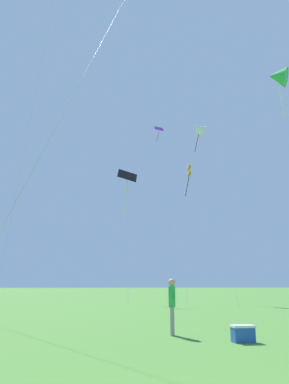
{
  "coord_description": "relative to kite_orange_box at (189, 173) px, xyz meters",
  "views": [
    {
      "loc": [
        -1.42,
        -2.79,
        1.49
      ],
      "look_at": [
        2.94,
        27.25,
        8.55
      ],
      "focal_mm": 37.35,
      "sensor_mm": 36.0,
      "label": 1
    }
  ],
  "objects": [
    {
      "name": "picnic_cooler",
      "position": [
        -5.45,
        -25.6,
        -11.86
      ],
      "size": [
        0.6,
        0.4,
        0.44
      ],
      "color": "#2351B2",
      "rests_on": "ground_plane"
    },
    {
      "name": "kite_black_large",
      "position": [
        -6.18,
        -1.17,
        -1.68
      ],
      "size": [
        1.94,
        5.47,
        11.98
      ],
      "color": "black",
      "rests_on": "ground_plane"
    },
    {
      "name": "person_in_blue_jacket",
      "position": [
        -6.99,
        -23.9,
        -11.08
      ],
      "size": [
        0.24,
        0.53,
        1.66
      ],
      "color": "gray",
      "rests_on": "ground_plane"
    },
    {
      "name": "kite_orange_box",
      "position": [
        0.0,
        0.0,
        0.0
      ],
      "size": [
        1.8,
        4.51,
        12.86
      ],
      "color": "orange",
      "rests_on": "ground_plane"
    },
    {
      "name": "kite_purple_streamer",
      "position": [
        -1.5,
        7.35,
        6.17
      ],
      "size": [
        1.1,
        8.4,
        20.16
      ],
      "color": "purple",
      "rests_on": "ground_plane"
    },
    {
      "name": "kite_white_distant",
      "position": [
        -0.75,
        -6.25,
        1.98
      ],
      "size": [
        1.67,
        5.34,
        14.8
      ],
      "color": "white",
      "rests_on": "ground_plane"
    },
    {
      "name": "kite_green_small",
      "position": [
        6.1,
        -7.24,
        6.74
      ],
      "size": [
        2.75,
        9.87,
        19.89
      ],
      "color": "green",
      "rests_on": "ground_plane"
    }
  ]
}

